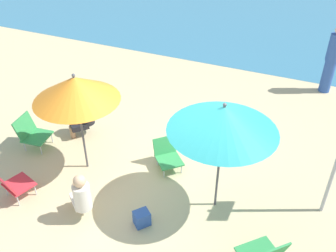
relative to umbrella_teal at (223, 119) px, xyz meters
name	(u,v)px	position (x,y,z in m)	size (l,w,h in m)	color
ground_plane	(165,181)	(-1.03, 0.18, -1.78)	(40.00, 40.00, 0.00)	#CCB789
umbrella_teal	(223,119)	(0.00, 0.00, 0.00)	(1.70, 1.70, 2.05)	#4C4C51
umbrella_orange	(75,89)	(-2.59, -0.02, -0.06)	(1.51, 1.51, 2.01)	#4C4C51
beach_chair_a	(167,154)	(-1.17, 0.61, -1.50)	(0.71, 0.71, 0.56)	#33934C
beach_chair_b	(13,184)	(-3.26, -1.25, -1.45)	(0.61, 0.63, 0.61)	red
beach_chair_c	(31,132)	(-3.98, 0.09, -1.43)	(0.63, 0.59, 0.68)	#33934C
person_a	(81,196)	(-1.92, -1.13, -1.30)	(0.51, 0.48, 0.94)	silver
person_b	(84,116)	(-3.23, 0.90, -1.32)	(0.53, 0.55, 0.90)	black
person_c	(332,60)	(1.39, 4.97, -0.90)	(0.33, 0.33, 1.74)	#2D519E
beach_bag	(142,218)	(-0.97, -0.89, -1.65)	(0.25, 0.21, 0.26)	#2D519E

